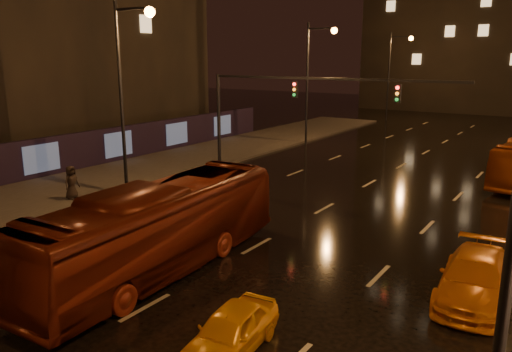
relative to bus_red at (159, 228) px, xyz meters
The scene contains 9 objects.
ground 13.96m from the bus_red, 83.79° to the left, with size 140.00×140.00×0.00m, color black.
sidewalk_left 14.95m from the bus_red, 143.76° to the left, with size 7.00×70.00×0.15m, color #38332D.
hoarding_left 16.74m from the bus_red, 159.74° to the left, with size 0.30×46.00×2.50m, color black.
traffic_signal 14.60m from the bus_red, 104.47° to the left, with size 15.31×0.32×6.20m.
streetlight_right 12.25m from the bus_red, 21.98° to the right, with size 2.64×0.50×10.00m.
bus_red is the anchor object (origin of this frame).
taxi_near 5.74m from the bus_red, 27.93° to the right, with size 1.38×3.42×1.17m, color orange.
taxi_far 10.27m from the bus_red, 21.77° to the left, with size 1.93×4.74×1.38m, color orange.
pedestrian_c 10.53m from the bus_red, 159.38° to the left, with size 0.85×0.55×1.73m, color black.
Camera 1 is at (10.25, -5.41, 7.26)m, focal length 35.00 mm.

